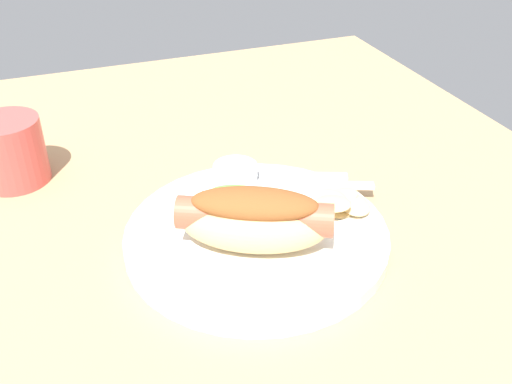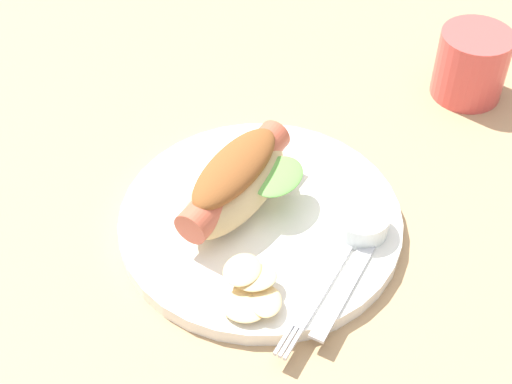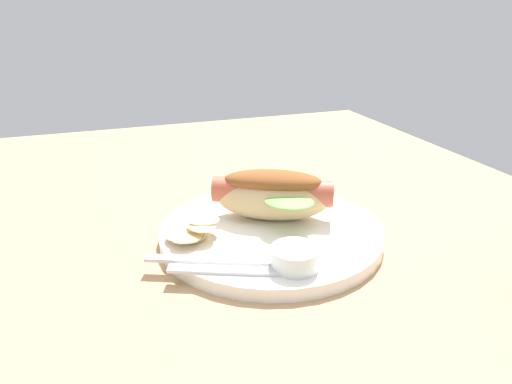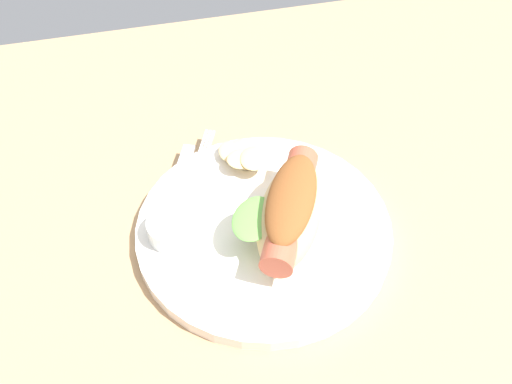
{
  "view_description": "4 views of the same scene",
  "coord_description": "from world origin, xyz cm",
  "px_view_note": "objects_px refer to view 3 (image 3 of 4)",
  "views": [
    {
      "loc": [
        -43.23,
        15.56,
        37.76
      ],
      "look_at": [
        2.19,
        -1.57,
        6.49
      ],
      "focal_mm": 40.95,
      "sensor_mm": 36.0,
      "label": 1
    },
    {
      "loc": [
        6.46,
        -51.2,
        55.7
      ],
      "look_at": [
        1.98,
        -0.61,
        3.69
      ],
      "focal_mm": 53.25,
      "sensor_mm": 36.0,
      "label": 2
    },
    {
      "loc": [
        51.34,
        -20.87,
        27.69
      ],
      "look_at": [
        0.83,
        -3.12,
        5.83
      ],
      "focal_mm": 33.04,
      "sensor_mm": 36.0,
      "label": 3
    },
    {
      "loc": [
        12.43,
        36.16,
        51.68
      ],
      "look_at": [
        2.98,
        -3.37,
        5.39
      ],
      "focal_mm": 41.59,
      "sensor_mm": 36.0,
      "label": 4
    }
  ],
  "objects_px": {
    "plate": "(271,233)",
    "chips_pile": "(193,231)",
    "sauce_ramekin": "(295,257)",
    "knife": "(234,271)",
    "hot_dog": "(273,194)",
    "fork": "(225,261)"
  },
  "relations": [
    {
      "from": "knife",
      "to": "chips_pile",
      "type": "distance_m",
      "value": 0.09
    },
    {
      "from": "fork",
      "to": "chips_pile",
      "type": "relative_size",
      "value": 2.06
    },
    {
      "from": "hot_dog",
      "to": "knife",
      "type": "xyz_separation_m",
      "value": [
        0.11,
        -0.08,
        -0.03
      ]
    },
    {
      "from": "plate",
      "to": "chips_pile",
      "type": "height_order",
      "value": "chips_pile"
    },
    {
      "from": "hot_dog",
      "to": "chips_pile",
      "type": "bearing_deg",
      "value": 37.94
    },
    {
      "from": "fork",
      "to": "knife",
      "type": "distance_m",
      "value": 0.02
    },
    {
      "from": "knife",
      "to": "chips_pile",
      "type": "relative_size",
      "value": 1.83
    },
    {
      "from": "sauce_ramekin",
      "to": "knife",
      "type": "distance_m",
      "value": 0.06
    },
    {
      "from": "plate",
      "to": "hot_dog",
      "type": "bearing_deg",
      "value": 152.77
    },
    {
      "from": "fork",
      "to": "chips_pile",
      "type": "distance_m",
      "value": 0.07
    },
    {
      "from": "sauce_ramekin",
      "to": "chips_pile",
      "type": "distance_m",
      "value": 0.13
    },
    {
      "from": "plate",
      "to": "knife",
      "type": "distance_m",
      "value": 0.11
    },
    {
      "from": "hot_dog",
      "to": "plate",
      "type": "bearing_deg",
      "value": 89.14
    },
    {
      "from": "hot_dog",
      "to": "chips_pile",
      "type": "height_order",
      "value": "hot_dog"
    },
    {
      "from": "plate",
      "to": "fork",
      "type": "distance_m",
      "value": 0.1
    },
    {
      "from": "plate",
      "to": "sauce_ramekin",
      "type": "height_order",
      "value": "sauce_ramekin"
    },
    {
      "from": "knife",
      "to": "plate",
      "type": "bearing_deg",
      "value": -107.91
    },
    {
      "from": "hot_dog",
      "to": "fork",
      "type": "xyz_separation_m",
      "value": [
        0.09,
        -0.09,
        -0.03
      ]
    },
    {
      "from": "fork",
      "to": "chips_pile",
      "type": "xyz_separation_m",
      "value": [
        -0.06,
        -0.02,
        0.01
      ]
    },
    {
      "from": "chips_pile",
      "to": "hot_dog",
      "type": "bearing_deg",
      "value": 101.57
    },
    {
      "from": "plate",
      "to": "fork",
      "type": "relative_size",
      "value": 1.75
    },
    {
      "from": "sauce_ramekin",
      "to": "knife",
      "type": "xyz_separation_m",
      "value": [
        -0.01,
        -0.06,
        -0.01
      ]
    }
  ]
}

